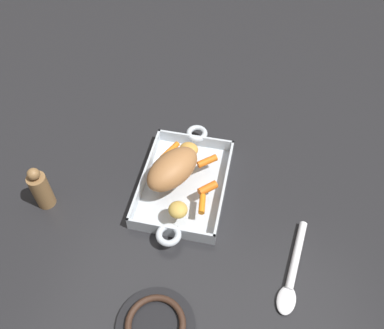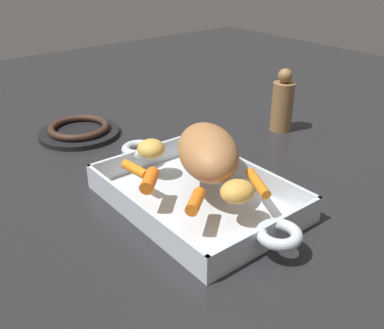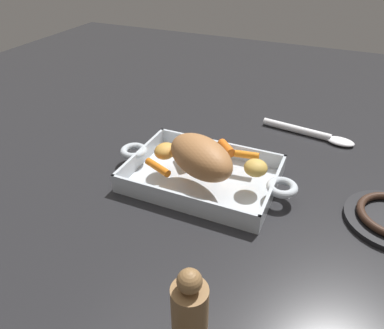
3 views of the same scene
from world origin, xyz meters
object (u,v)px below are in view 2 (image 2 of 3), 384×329
object	(u,v)px
baby_carrot_long	(258,183)
baby_carrot_northwest	(135,169)
pork_roast	(208,152)
potato_halved	(151,149)
baby_carrot_short	(196,201)
potato_whole	(238,191)
baby_carrot_southeast	(150,180)
stove_burner_rear	(79,131)
pepper_mill	(282,103)
roasting_dish	(197,196)

from	to	relation	value
baby_carrot_long	baby_carrot_northwest	world-z (taller)	same
pork_roast	potato_halved	xyz separation A→B (m)	(-0.10, -0.04, -0.02)
baby_carrot_short	potato_whole	distance (m)	0.06
pork_roast	baby_carrot_long	bearing A→B (deg)	18.96
baby_carrot_southeast	stove_burner_rear	world-z (taller)	baby_carrot_southeast
baby_carrot_short	baby_carrot_southeast	bearing A→B (deg)	-168.72
baby_carrot_short	baby_carrot_long	bearing A→B (deg)	81.36
pork_roast	baby_carrot_short	distance (m)	0.11
potato_halved	pork_roast	bearing A→B (deg)	20.11
baby_carrot_long	pepper_mill	xyz separation A→B (m)	(-0.20, 0.28, 0.01)
pork_roast	potato_whole	bearing A→B (deg)	-13.84
pork_roast	baby_carrot_short	bearing A→B (deg)	-49.69
roasting_dish	stove_burner_rear	distance (m)	0.37
potato_whole	pepper_mill	distance (m)	0.39
roasting_dish	baby_carrot_long	bearing A→B (deg)	36.65
roasting_dish	baby_carrot_southeast	distance (m)	0.08
baby_carrot_northwest	potato_whole	xyz separation A→B (m)	(0.16, 0.07, 0.01)
pork_roast	stove_burner_rear	xyz separation A→B (m)	(-0.36, -0.05, -0.07)
roasting_dish	pork_roast	xyz separation A→B (m)	(-0.01, 0.03, 0.07)
roasting_dish	baby_carrot_southeast	xyz separation A→B (m)	(-0.03, -0.07, 0.04)
baby_carrot_northwest	stove_burner_rear	world-z (taller)	baby_carrot_northwest
baby_carrot_long	stove_burner_rear	size ratio (longest dim) A/B	0.40
baby_carrot_southeast	pepper_mill	size ratio (longest dim) A/B	0.37
roasting_dish	baby_carrot_short	distance (m)	0.09
baby_carrot_southeast	baby_carrot_short	xyz separation A→B (m)	(0.09, 0.02, -0.00)
roasting_dish	stove_burner_rear	xyz separation A→B (m)	(-0.37, -0.02, -0.00)
baby_carrot_long	baby_carrot_short	bearing A→B (deg)	-98.64
baby_carrot_long	potato_whole	distance (m)	0.05
potato_whole	pork_roast	bearing A→B (deg)	166.16
pork_roast	potato_halved	bearing A→B (deg)	-159.89
pork_roast	baby_carrot_northwest	bearing A→B (deg)	-127.43
pork_roast	stove_burner_rear	bearing A→B (deg)	-172.29
baby_carrot_short	pepper_mill	size ratio (longest dim) A/B	0.40
baby_carrot_long	pepper_mill	distance (m)	0.34
baby_carrot_short	potato_halved	xyz separation A→B (m)	(-0.17, 0.04, 0.01)
pepper_mill	potato_halved	bearing A→B (deg)	-87.94
baby_carrot_long	baby_carrot_northwest	bearing A→B (deg)	-141.92
stove_burner_rear	pork_roast	bearing A→B (deg)	7.71
baby_carrot_short	stove_burner_rear	size ratio (longest dim) A/B	0.32
baby_carrot_southeast	baby_carrot_long	xyz separation A→B (m)	(0.10, 0.12, -0.00)
baby_carrot_long	potato_halved	size ratio (longest dim) A/B	1.43
baby_carrot_long	stove_burner_rear	world-z (taller)	baby_carrot_long
baby_carrot_southeast	potato_halved	size ratio (longest dim) A/B	1.06
roasting_dish	baby_carrot_southeast	bearing A→B (deg)	-112.53
roasting_dish	pepper_mill	distance (m)	0.36
stove_burner_rear	pepper_mill	size ratio (longest dim) A/B	1.24
baby_carrot_southeast	stove_burner_rear	distance (m)	0.35
potato_whole	stove_burner_rear	world-z (taller)	potato_whole
baby_carrot_northwest	potato_halved	world-z (taller)	potato_halved
pepper_mill	roasting_dish	bearing A→B (deg)	-70.13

